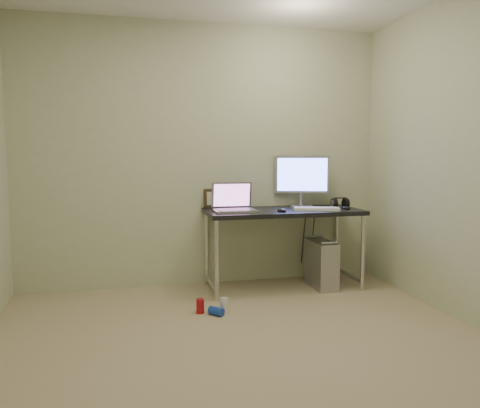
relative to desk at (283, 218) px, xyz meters
The scene contains 17 objects.
floor 1.73m from the desk, 116.03° to the right, with size 3.50×3.50×0.00m, color tan.
wall_back 0.97m from the desk, 155.54° to the left, with size 3.50×0.02×2.50m, color beige.
desk is the anchor object (origin of this frame).
tower_computer 0.58m from the desk, 12.25° to the right, with size 0.19×0.43×0.47m.
cable_a 0.49m from the desk, 40.71° to the left, with size 0.01×0.01×0.70m, color black.
cable_b 0.55m from the desk, 31.71° to the left, with size 0.01×0.01×0.72m, color black.
can_red 1.20m from the desk, 147.67° to the right, with size 0.06×0.06×0.12m, color #AD0F17.
can_white 1.09m from the desk, 139.31° to the right, with size 0.07×0.07×0.12m, color white.
can_blue 1.17m from the desk, 140.15° to the right, with size 0.07×0.07×0.12m, color #1840B1.
laptop 0.50m from the desk, behind, with size 0.38×0.31×0.26m.
monitor 0.51m from the desk, 39.08° to the left, with size 0.52×0.21×0.50m.
keyboard 0.33m from the desk, 24.39° to the right, with size 0.42×0.14×0.03m, color white.
mouse_right 0.61m from the desk, 10.29° to the right, with size 0.07×0.11×0.04m, color black.
mouse_left 0.21m from the desk, 112.61° to the right, with size 0.07×0.12×0.04m, color black.
headphones 0.65m from the desk, ahead, with size 0.17×0.10×0.11m.
picture_frame 0.68m from the desk, 153.66° to the left, with size 0.23×0.03×0.18m, color #2D2313.
webcam 0.49m from the desk, 149.32° to the left, with size 0.04×0.03×0.11m.
Camera 1 is at (-0.70, -2.73, 1.27)m, focal length 35.00 mm.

